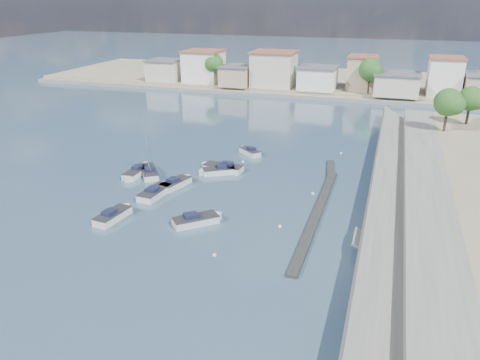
{
  "coord_description": "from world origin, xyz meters",
  "views": [
    {
      "loc": [
        13.33,
        -36.43,
        22.38
      ],
      "look_at": [
        -3.12,
        13.88,
        1.4
      ],
      "focal_mm": 35.0,
      "sensor_mm": 36.0,
      "label": 1
    }
  ],
  "objects_px": {
    "motorboat_c": "(221,168)",
    "motorboat_e": "(156,192)",
    "motorboat_f": "(249,152)",
    "motorboat_h": "(198,220)",
    "motorboat_g": "(135,174)",
    "motorboat_a": "(114,215)",
    "sailboat": "(149,171)",
    "motorboat_d": "(217,171)",
    "motorboat_b": "(177,183)"
  },
  "relations": [
    {
      "from": "motorboat_a",
      "to": "motorboat_c",
      "type": "height_order",
      "value": "same"
    },
    {
      "from": "motorboat_d",
      "to": "motorboat_g",
      "type": "distance_m",
      "value": 10.86
    },
    {
      "from": "motorboat_d",
      "to": "motorboat_h",
      "type": "distance_m",
      "value": 14.69
    },
    {
      "from": "motorboat_c",
      "to": "sailboat",
      "type": "xyz_separation_m",
      "value": [
        -8.74,
        -4.42,
        0.04
      ]
    },
    {
      "from": "motorboat_e",
      "to": "motorboat_d",
      "type": "bearing_deg",
      "value": 63.57
    },
    {
      "from": "sailboat",
      "to": "motorboat_f",
      "type": "bearing_deg",
      "value": 50.04
    },
    {
      "from": "motorboat_c",
      "to": "motorboat_h",
      "type": "bearing_deg",
      "value": -78.56
    },
    {
      "from": "motorboat_a",
      "to": "motorboat_f",
      "type": "distance_m",
      "value": 26.45
    },
    {
      "from": "motorboat_c",
      "to": "motorboat_d",
      "type": "relative_size",
      "value": 1.31
    },
    {
      "from": "motorboat_c",
      "to": "motorboat_b",
      "type": "bearing_deg",
      "value": -115.77
    },
    {
      "from": "motorboat_d",
      "to": "sailboat",
      "type": "distance_m",
      "value": 9.13
    },
    {
      "from": "motorboat_h",
      "to": "motorboat_a",
      "type": "bearing_deg",
      "value": -169.08
    },
    {
      "from": "motorboat_a",
      "to": "motorboat_f",
      "type": "relative_size",
      "value": 1.31
    },
    {
      "from": "motorboat_g",
      "to": "sailboat",
      "type": "bearing_deg",
      "value": 43.74
    },
    {
      "from": "motorboat_a",
      "to": "motorboat_b",
      "type": "xyz_separation_m",
      "value": [
        2.39,
        10.5,
        -0.0
      ]
    },
    {
      "from": "motorboat_b",
      "to": "motorboat_d",
      "type": "relative_size",
      "value": 1.1
    },
    {
      "from": "motorboat_e",
      "to": "motorboat_b",
      "type": "bearing_deg",
      "value": 71.59
    },
    {
      "from": "motorboat_e",
      "to": "motorboat_g",
      "type": "height_order",
      "value": "same"
    },
    {
      "from": "motorboat_c",
      "to": "motorboat_d",
      "type": "height_order",
      "value": "same"
    },
    {
      "from": "motorboat_c",
      "to": "motorboat_e",
      "type": "distance_m",
      "value": 11.32
    },
    {
      "from": "motorboat_a",
      "to": "motorboat_d",
      "type": "distance_m",
      "value": 17.04
    },
    {
      "from": "motorboat_a",
      "to": "sailboat",
      "type": "xyz_separation_m",
      "value": [
        -2.95,
        13.13,
        0.04
      ]
    },
    {
      "from": "sailboat",
      "to": "motorboat_g",
      "type": "bearing_deg",
      "value": -136.26
    },
    {
      "from": "motorboat_f",
      "to": "motorboat_b",
      "type": "bearing_deg",
      "value": -108.38
    },
    {
      "from": "motorboat_d",
      "to": "motorboat_e",
      "type": "relative_size",
      "value": 0.8
    },
    {
      "from": "motorboat_b",
      "to": "motorboat_d",
      "type": "bearing_deg",
      "value": 59.21
    },
    {
      "from": "motorboat_g",
      "to": "sailboat",
      "type": "distance_m",
      "value": 1.88
    },
    {
      "from": "motorboat_g",
      "to": "motorboat_h",
      "type": "relative_size",
      "value": 1.04
    },
    {
      "from": "motorboat_a",
      "to": "motorboat_g",
      "type": "xyz_separation_m",
      "value": [
        -4.3,
        11.83,
        0.0
      ]
    },
    {
      "from": "motorboat_b",
      "to": "sailboat",
      "type": "xyz_separation_m",
      "value": [
        -5.34,
        2.62,
        0.04
      ]
    },
    {
      "from": "motorboat_f",
      "to": "motorboat_g",
      "type": "distance_m",
      "value": 17.9
    },
    {
      "from": "motorboat_f",
      "to": "sailboat",
      "type": "xyz_separation_m",
      "value": [
        -10.29,
        -12.28,
        0.04
      ]
    },
    {
      "from": "motorboat_d",
      "to": "sailboat",
      "type": "bearing_deg",
      "value": -161.29
    },
    {
      "from": "motorboat_e",
      "to": "motorboat_f",
      "type": "relative_size",
      "value": 1.45
    },
    {
      "from": "motorboat_h",
      "to": "sailboat",
      "type": "xyz_separation_m",
      "value": [
        -11.94,
        11.39,
        0.04
      ]
    },
    {
      "from": "motorboat_a",
      "to": "motorboat_c",
      "type": "bearing_deg",
      "value": 71.73
    },
    {
      "from": "motorboat_b",
      "to": "motorboat_h",
      "type": "height_order",
      "value": "same"
    },
    {
      "from": "motorboat_c",
      "to": "motorboat_e",
      "type": "height_order",
      "value": "same"
    },
    {
      "from": "motorboat_e",
      "to": "motorboat_f",
      "type": "xyz_separation_m",
      "value": [
        6.07,
        18.25,
        -0.0
      ]
    },
    {
      "from": "motorboat_c",
      "to": "sailboat",
      "type": "distance_m",
      "value": 9.79
    },
    {
      "from": "motorboat_a",
      "to": "motorboat_b",
      "type": "height_order",
      "value": "same"
    },
    {
      "from": "motorboat_a",
      "to": "motorboat_c",
      "type": "xyz_separation_m",
      "value": [
        5.79,
        17.55,
        0.0
      ]
    },
    {
      "from": "motorboat_a",
      "to": "sailboat",
      "type": "bearing_deg",
      "value": 102.65
    },
    {
      "from": "motorboat_d",
      "to": "motorboat_a",
      "type": "bearing_deg",
      "value": -109.55
    },
    {
      "from": "motorboat_b",
      "to": "motorboat_e",
      "type": "xyz_separation_m",
      "value": [
        -1.11,
        -3.34,
        0.0
      ]
    },
    {
      "from": "motorboat_b",
      "to": "motorboat_g",
      "type": "bearing_deg",
      "value": 168.81
    },
    {
      "from": "motorboat_f",
      "to": "motorboat_g",
      "type": "bearing_deg",
      "value": -130.62
    },
    {
      "from": "motorboat_c",
      "to": "motorboat_g",
      "type": "distance_m",
      "value": 11.6
    },
    {
      "from": "motorboat_g",
      "to": "sailboat",
      "type": "relative_size",
      "value": 0.55
    },
    {
      "from": "motorboat_f",
      "to": "motorboat_h",
      "type": "relative_size",
      "value": 0.82
    }
  ]
}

